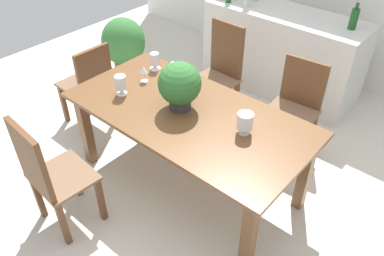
{
  "coord_description": "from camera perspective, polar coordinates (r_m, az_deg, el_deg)",
  "views": [
    {
      "loc": [
        1.63,
        -1.88,
        2.51
      ],
      "look_at": [
        -0.03,
        0.04,
        0.55
      ],
      "focal_mm": 35.96,
      "sensor_mm": 36.0,
      "label": 1
    }
  ],
  "objects": [
    {
      "name": "chair_head_end",
      "position": [
        3.99,
        -14.92,
        6.44
      ],
      "size": [
        0.48,
        0.42,
        0.92
      ],
      "rotation": [
        0.0,
        0.0,
        -1.58
      ],
      "color": "brown",
      "rests_on": "ground"
    },
    {
      "name": "flower_centerpiece",
      "position": [
        2.94,
        -1.85,
        6.43
      ],
      "size": [
        0.34,
        0.34,
        0.39
      ],
      "color": "#333338",
      "rests_on": "dining_table"
    },
    {
      "name": "crystal_vase_left",
      "position": [
        3.21,
        -10.53,
        6.51
      ],
      "size": [
        0.09,
        0.09,
        0.17
      ],
      "color": "silver",
      "rests_on": "dining_table"
    },
    {
      "name": "potted_plant_floor",
      "position": [
        5.04,
        -10.12,
        12.24
      ],
      "size": [
        0.55,
        0.55,
        0.71
      ],
      "color": "brown",
      "rests_on": "ground"
    },
    {
      "name": "chair_near_left",
      "position": [
        2.97,
        -20.51,
        -6.32
      ],
      "size": [
        0.48,
        0.43,
        1.01
      ],
      "rotation": [
        0.0,
        0.0,
        3.07
      ],
      "color": "brown",
      "rests_on": "ground"
    },
    {
      "name": "ground_plane",
      "position": [
        3.53,
        -0.09,
        -7.48
      ],
      "size": [
        7.04,
        7.04,
        0.0
      ],
      "primitive_type": "plane",
      "color": "silver"
    },
    {
      "name": "crystal_vase_center_near",
      "position": [
        3.56,
        -5.55,
        9.93
      ],
      "size": [
        0.1,
        0.1,
        0.16
      ],
      "color": "silver",
      "rests_on": "dining_table"
    },
    {
      "name": "wine_glass",
      "position": [
        3.37,
        -7.21,
        8.46
      ],
      "size": [
        0.06,
        0.06,
        0.15
      ],
      "color": "silver",
      "rests_on": "dining_table"
    },
    {
      "name": "kitchen_counter",
      "position": [
        4.64,
        13.05,
        10.86
      ],
      "size": [
        1.8,
        0.63,
        0.96
      ],
      "primitive_type": "cube",
      "color": "silver",
      "rests_on": "ground"
    },
    {
      "name": "wine_bottle_green",
      "position": [
        4.19,
        22.9,
        14.74
      ],
      "size": [
        0.08,
        0.08,
        0.26
      ],
      "color": "#194C1E",
      "rests_on": "kitchen_counter"
    },
    {
      "name": "dining_table",
      "position": [
        3.07,
        -0.62,
        0.78
      ],
      "size": [
        1.97,
        0.99,
        0.77
      ],
      "color": "brown",
      "rests_on": "ground"
    },
    {
      "name": "crystal_vase_right",
      "position": [
        2.75,
        7.88,
        0.97
      ],
      "size": [
        0.12,
        0.12,
        0.17
      ],
      "color": "silver",
      "rests_on": "dining_table"
    },
    {
      "name": "chair_far_right",
      "position": [
        3.67,
        15.13,
        3.49
      ],
      "size": [
        0.47,
        0.48,
        0.93
      ],
      "rotation": [
        0.0,
        0.0,
        0.08
      ],
      "color": "brown",
      "rests_on": "ground"
    },
    {
      "name": "chair_far_left",
      "position": [
        4.02,
        4.27,
        8.78
      ],
      "size": [
        0.44,
        0.43,
        1.04
      ],
      "rotation": [
        0.0,
        0.0,
        -0.04
      ],
      "color": "brown",
      "rests_on": "ground"
    }
  ]
}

